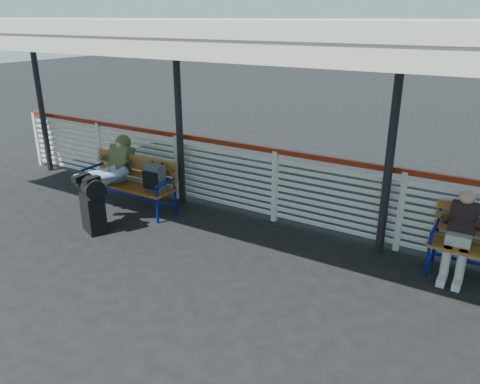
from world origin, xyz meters
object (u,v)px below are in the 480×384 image
Objects in this scene: luggage_stack at (92,202)px; bench_left at (138,178)px; companion_person at (460,234)px; traveler_man at (108,172)px.

luggage_stack is 0.51× the size of bench_left.
luggage_stack is at bearing -163.44° from companion_person.
bench_left is 0.51m from traveler_man.
bench_left is 1.57× the size of companion_person.
traveler_man reaches higher than luggage_stack.
bench_left is 1.10× the size of traveler_man.
bench_left is (-0.01, 1.03, 0.09)m from luggage_stack.
bench_left reaches higher than luggage_stack.
bench_left is 5.08m from companion_person.
companion_person is (5.06, 0.47, 0.00)m from bench_left.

